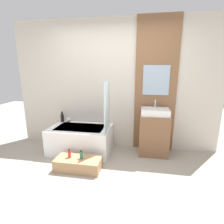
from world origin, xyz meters
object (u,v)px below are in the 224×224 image
bottle_soap_secondary (81,155)px  sink (155,112)px  vase_tall_dark (62,118)px  vase_round_light (69,120)px  bathtub (81,139)px  bottle_soap_primary (69,154)px  wooden_step_bench (78,164)px

bottle_soap_secondary → sink: bearing=33.5°
vase_tall_dark → vase_round_light: (0.15, -0.02, -0.04)m
bathtub → bottle_soap_secondary: (0.24, -0.65, 0.01)m
bathtub → bottle_soap_secondary: 0.69m
bathtub → vase_tall_dark: bearing=150.1°
bottle_soap_primary → vase_tall_dark: bearing=120.0°
bathtub → bottle_soap_primary: bathtub is taller
bottle_soap_primary → bottle_soap_secondary: size_ratio=1.03×
wooden_step_bench → vase_tall_dark: 1.28m
wooden_step_bench → bottle_soap_primary: 0.22m
bathtub → vase_round_light: size_ratio=11.40×
wooden_step_bench → bottle_soap_secondary: size_ratio=5.09×
vase_round_light → bottle_soap_primary: (0.40, -0.93, -0.30)m
bathtub → sink: 1.56m
vase_round_light → bottle_soap_secondary: size_ratio=0.71×
vase_round_light → vase_tall_dark: bearing=173.7°
wooden_step_bench → bottle_soap_secondary: bottle_soap_secondary is taller
wooden_step_bench → bottle_soap_primary: (-0.15, 0.00, 0.17)m
vase_tall_dark → bottle_soap_primary: (0.55, -0.95, -0.34)m
vase_tall_dark → vase_round_light: size_ratio=2.13×
sink → vase_round_light: 1.83m
bottle_soap_primary → sink: bearing=29.5°
sink → vase_tall_dark: bearing=175.5°
bathtub → bottle_soap_secondary: bathtub is taller
vase_tall_dark → bottle_soap_secondary: (0.75, -0.95, -0.34)m
wooden_step_bench → vase_round_light: bearing=120.4°
vase_round_light → bottle_soap_primary: size_ratio=0.69×
bathtub → vase_round_light: bearing=142.5°
wooden_step_bench → bottle_soap_secondary: (0.06, -0.00, 0.17)m
bottle_soap_secondary → vase_round_light: bearing=123.0°
wooden_step_bench → sink: sink is taller
bathtub → vase_tall_dark: (-0.51, 0.29, 0.35)m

